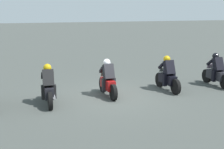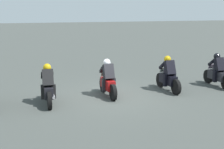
{
  "view_description": "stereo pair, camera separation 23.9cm",
  "coord_description": "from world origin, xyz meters",
  "px_view_note": "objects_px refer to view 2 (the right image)",
  "views": [
    {
      "loc": [
        -12.42,
        3.69,
        3.62
      ],
      "look_at": [
        0.0,
        -0.0,
        0.9
      ],
      "focal_mm": 52.99,
      "sensor_mm": 36.0,
      "label": 1
    },
    {
      "loc": [
        -12.49,
        3.46,
        3.62
      ],
      "look_at": [
        0.0,
        -0.0,
        0.9
      ],
      "focal_mm": 52.99,
      "sensor_mm": 36.0,
      "label": 2
    }
  ],
  "objects_px": {
    "rider_lane_c": "(108,81)",
    "rider_lane_d": "(48,88)",
    "rider_lane_a": "(217,73)",
    "rider_lane_b": "(168,76)"
  },
  "relations": [
    {
      "from": "rider_lane_c",
      "to": "rider_lane_d",
      "type": "bearing_deg",
      "value": 99.06
    },
    {
      "from": "rider_lane_c",
      "to": "rider_lane_a",
      "type": "bearing_deg",
      "value": -89.2
    },
    {
      "from": "rider_lane_b",
      "to": "rider_lane_d",
      "type": "height_order",
      "value": "same"
    },
    {
      "from": "rider_lane_a",
      "to": "rider_lane_d",
      "type": "distance_m",
      "value": 7.68
    },
    {
      "from": "rider_lane_a",
      "to": "rider_lane_c",
      "type": "height_order",
      "value": "same"
    },
    {
      "from": "rider_lane_a",
      "to": "rider_lane_b",
      "type": "distance_m",
      "value": 2.5
    },
    {
      "from": "rider_lane_b",
      "to": "rider_lane_c",
      "type": "relative_size",
      "value": 1.0
    },
    {
      "from": "rider_lane_b",
      "to": "rider_lane_c",
      "type": "bearing_deg",
      "value": 89.63
    },
    {
      "from": "rider_lane_b",
      "to": "rider_lane_d",
      "type": "bearing_deg",
      "value": 93.62
    },
    {
      "from": "rider_lane_c",
      "to": "rider_lane_d",
      "type": "relative_size",
      "value": 1.0
    }
  ]
}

